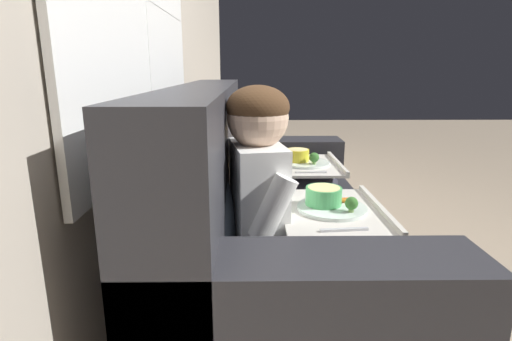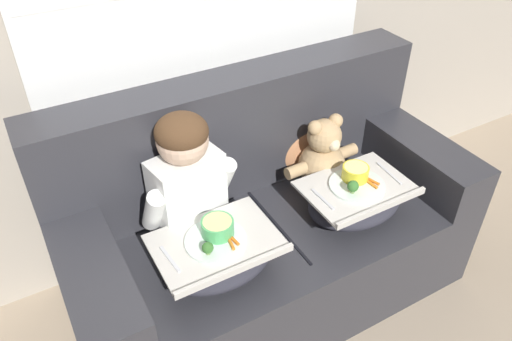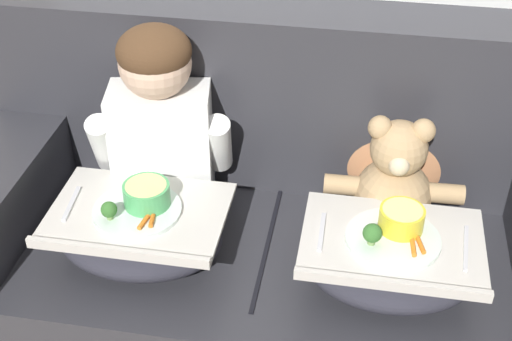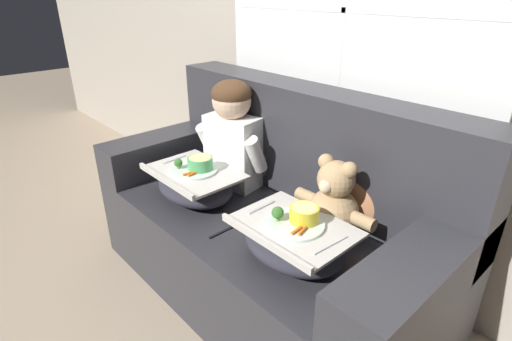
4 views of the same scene
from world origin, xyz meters
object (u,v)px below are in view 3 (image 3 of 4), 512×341
object	(u,v)px
child_figure	(159,113)
throw_pillow_behind_teddy	(396,149)
lap_tray_teddy	(390,261)
couch	(273,244)
lap_tray_child	(140,232)
throw_pillow_behind_child	(175,128)
teddy_bear	(394,184)

from	to	relation	value
child_figure	throw_pillow_behind_teddy	bearing A→B (deg)	11.65
child_figure	lap_tray_teddy	xyz separation A→B (m)	(0.66, -0.25, -0.23)
couch	child_figure	distance (m)	0.53
throw_pillow_behind_teddy	lap_tray_teddy	bearing A→B (deg)	-89.95
throw_pillow_behind_teddy	lap_tray_child	size ratio (longest dim) A/B	0.75
couch	throw_pillow_behind_child	distance (m)	0.46
throw_pillow_behind_child	lap_tray_child	xyz separation A→B (m)	(0.00, -0.39, -0.09)
couch	teddy_bear	size ratio (longest dim) A/B	4.54
throw_pillow_behind_child	lap_tray_teddy	size ratio (longest dim) A/B	0.84
couch	lap_tray_teddy	world-z (taller)	couch
throw_pillow_behind_child	teddy_bear	distance (m)	0.68
throw_pillow_behind_child	child_figure	world-z (taller)	child_figure
throw_pillow_behind_teddy	lap_tray_teddy	xyz separation A→B (m)	(0.00, -0.39, -0.09)
child_figure	lap_tray_teddy	world-z (taller)	child_figure
couch	throw_pillow_behind_teddy	world-z (taller)	couch
child_figure	throw_pillow_behind_child	bearing A→B (deg)	90.07
lap_tray_child	lap_tray_teddy	distance (m)	0.66
child_figure	teddy_bear	world-z (taller)	child_figure
throw_pillow_behind_teddy	teddy_bear	bearing A→B (deg)	-89.94
throw_pillow_behind_child	teddy_bear	bearing A→B (deg)	-11.97
throw_pillow_behind_child	teddy_bear	world-z (taller)	throw_pillow_behind_child
teddy_bear	lap_tray_child	bearing A→B (deg)	-159.68
throw_pillow_behind_child	lap_tray_teddy	xyz separation A→B (m)	(0.66, -0.39, -0.09)
couch	lap_tray_teddy	size ratio (longest dim) A/B	3.88
child_figure	teddy_bear	distance (m)	0.68
child_figure	couch	bearing A→B (deg)	-5.39
throw_pillow_behind_child	couch	bearing A→B (deg)	-26.86
throw_pillow_behind_child	child_figure	bearing A→B (deg)	-89.93
lap_tray_child	lap_tray_teddy	world-z (taller)	same
throw_pillow_behind_child	lap_tray_child	size ratio (longest dim) A/B	0.82
throw_pillow_behind_teddy	lap_tray_child	distance (m)	0.77
lap_tray_child	child_figure	bearing A→B (deg)	90.11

